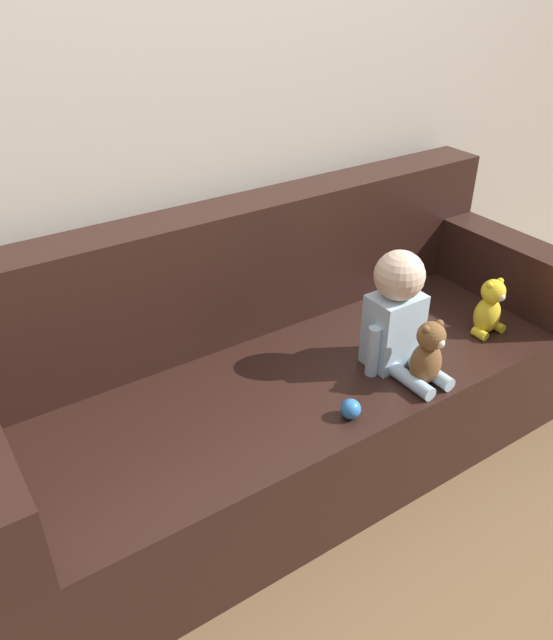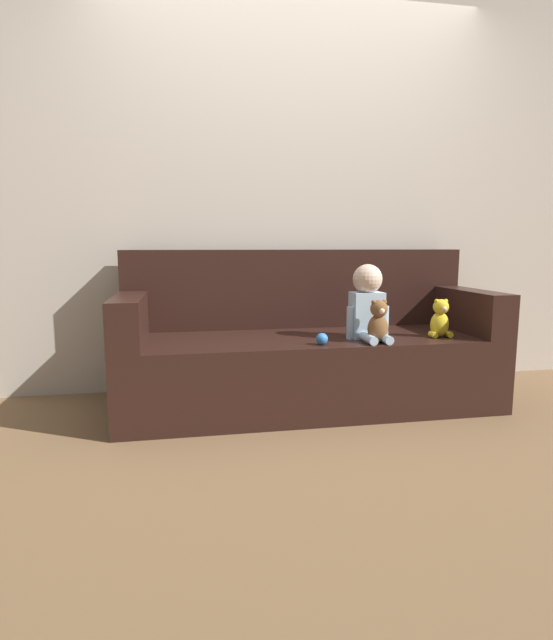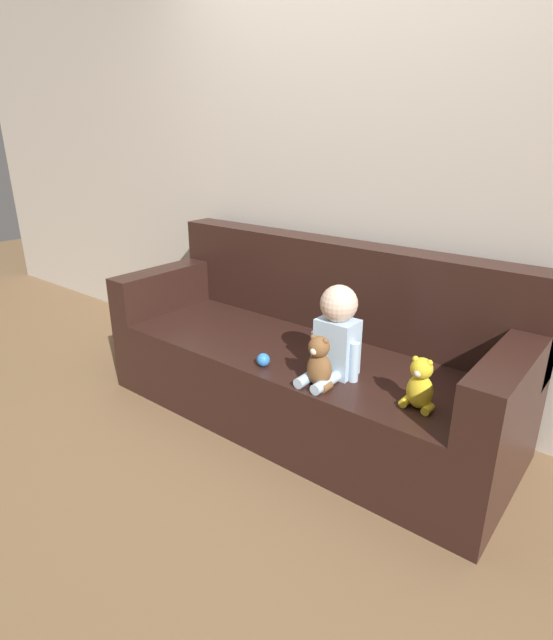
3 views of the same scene
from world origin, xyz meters
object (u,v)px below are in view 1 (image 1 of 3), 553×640
(couch, at_px, (282,382))
(plush_toy_side, at_px, (489,308))
(person_baby, at_px, (398,313))
(toy_ball, at_px, (350,409))
(teddy_bear_brown, at_px, (428,355))

(couch, xyz_separation_m, plush_toy_side, (0.72, -0.27, 0.20))
(person_baby, relative_size, toy_ball, 6.57)
(couch, bearing_deg, plush_toy_side, -20.51)
(couch, xyz_separation_m, person_baby, (0.30, -0.22, 0.30))
(teddy_bear_brown, height_order, toy_ball, teddy_bear_brown)
(person_baby, relative_size, teddy_bear_brown, 1.78)
(couch, distance_m, plush_toy_side, 0.80)
(toy_ball, bearing_deg, couch, 89.64)
(teddy_bear_brown, xyz_separation_m, toy_ball, (-0.31, 0.00, -0.08))
(person_baby, xyz_separation_m, toy_ball, (-0.30, -0.14, -0.17))
(couch, bearing_deg, teddy_bear_brown, -49.78)
(plush_toy_side, bearing_deg, teddy_bear_brown, -166.69)
(person_baby, bearing_deg, teddy_bear_brown, -86.64)
(person_baby, height_order, toy_ball, person_baby)
(teddy_bear_brown, bearing_deg, toy_ball, 179.94)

